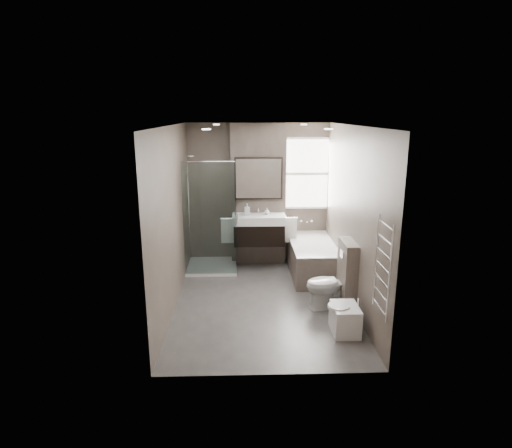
{
  "coord_description": "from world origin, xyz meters",
  "views": [
    {
      "loc": [
        -0.3,
        -5.99,
        2.77
      ],
      "look_at": [
        -0.1,
        0.15,
        1.17
      ],
      "focal_mm": 30.0,
      "sensor_mm": 36.0,
      "label": 1
    }
  ],
  "objects_px": {
    "bathtub": "(312,257)",
    "toilet": "(330,284)",
    "vanity": "(259,229)",
    "bidet": "(345,319)"
  },
  "relations": [
    {
      "from": "vanity",
      "to": "bathtub",
      "type": "relative_size",
      "value": 0.59
    },
    {
      "from": "bidet",
      "to": "toilet",
      "type": "bearing_deg",
      "value": 93.45
    },
    {
      "from": "toilet",
      "to": "bidet",
      "type": "distance_m",
      "value": 0.76
    },
    {
      "from": "toilet",
      "to": "bidet",
      "type": "bearing_deg",
      "value": -4.09
    },
    {
      "from": "vanity",
      "to": "toilet",
      "type": "height_order",
      "value": "vanity"
    },
    {
      "from": "vanity",
      "to": "bidet",
      "type": "distance_m",
      "value": 2.69
    },
    {
      "from": "vanity",
      "to": "bathtub",
      "type": "height_order",
      "value": "vanity"
    },
    {
      "from": "bathtub",
      "to": "toilet",
      "type": "distance_m",
      "value": 1.36
    },
    {
      "from": "toilet",
      "to": "bathtub",
      "type": "bearing_deg",
      "value": 174.36
    },
    {
      "from": "vanity",
      "to": "toilet",
      "type": "distance_m",
      "value": 1.98
    }
  ]
}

